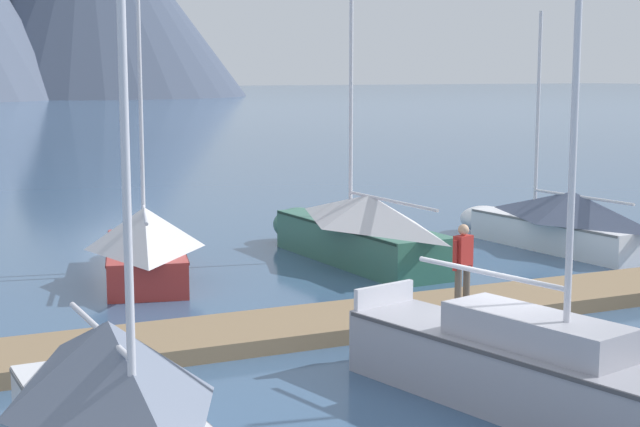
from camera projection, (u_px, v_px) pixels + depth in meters
ground_plane at (499, 382)px, 15.61m from camera, size 700.00×700.00×0.00m
dock at (369, 319)px, 19.05m from camera, size 21.07×3.70×0.30m
sailboat_second_berth at (125, 421)px, 11.29m from camera, size 2.06×6.60×8.33m
sailboat_mid_dock_port at (145, 244)px, 23.49m from camera, size 3.51×6.44×7.45m
sailboat_mid_dock_starboard at (549, 378)px, 13.77m from camera, size 2.52×7.36×6.67m
sailboat_far_berth at (355, 228)px, 25.51m from camera, size 2.02×7.83×7.66m
sailboat_end_of_dock at (555, 221)px, 27.41m from camera, size 2.05×7.08×6.72m
person_on_dock at (463, 260)px, 19.23m from camera, size 0.58×0.30×1.69m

